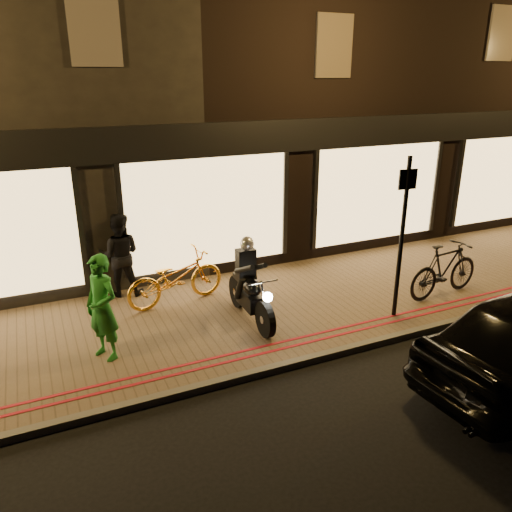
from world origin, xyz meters
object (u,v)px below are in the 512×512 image
Objects in this scene: bicycle_gold at (176,278)px; person_green at (102,308)px; sign_post at (402,231)px; motorcycle at (250,289)px.

person_green is (-1.59, -1.51, 0.34)m from bicycle_gold.
motorcycle is at bearing 159.05° from sign_post.
sign_post is (2.56, -0.98, 1.06)m from motorcycle.
motorcycle is at bearing 63.25° from person_green.
motorcycle is 1.65m from bicycle_gold.
bicycle_gold is at bearing 130.01° from motorcycle.
sign_post is 4.40m from bicycle_gold.
person_green reaches higher than motorcycle.
bicycle_gold is 1.16× the size of person_green.
person_green is (-2.63, -0.23, 0.25)m from motorcycle.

